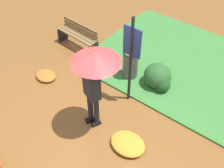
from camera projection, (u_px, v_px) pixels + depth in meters
The scene contains 10 objects.
ground_plane at pixel (91, 131), 6.08m from camera, with size 18.00×18.00×0.00m, color brown.
grass_verge at pixel (180, 62), 7.79m from camera, with size 4.80×4.00×0.05m.
person_with_umbrella at pixel (94, 73), 5.17m from camera, with size 0.96×0.96×2.04m.
info_sign_post at pixel (131, 52), 5.81m from camera, with size 0.44×0.07×2.30m.
handbag at pixel (92, 92), 6.79m from camera, with size 0.33×0.28×0.37m.
park_bench at pixel (78, 36), 8.10m from camera, with size 1.40×0.44×0.75m.
trash_bin at pixel (130, 65), 7.10m from camera, with size 0.42×0.42×0.83m.
shrub_cluster at pixel (158, 77), 6.92m from camera, with size 0.78×0.71×0.64m.
leaf_pile_near_person at pixel (46, 76), 7.32m from camera, with size 0.61×0.48×0.13m.
leaf_pile_far_path at pixel (128, 144), 5.73m from camera, with size 0.78×0.62×0.17m.
Camera 1 is at (2.62, -2.59, 4.98)m, focal length 43.28 mm.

